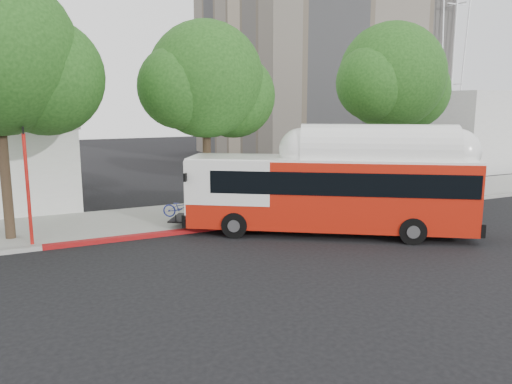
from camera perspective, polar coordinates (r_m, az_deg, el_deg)
ground at (r=17.77m, az=4.26°, el=-6.65°), size 120.00×120.00×0.00m
sidewalk at (r=23.43m, az=-3.64°, el=-2.33°), size 60.00×5.00×0.15m
curb_strip at (r=21.10m, az=-1.00°, el=-3.71°), size 60.00×0.30×0.15m
red_curb_segment at (r=20.08m, az=-8.84°, el=-4.53°), size 10.00×0.32×0.16m
street_tree_left at (r=20.36m, az=-26.30°, el=13.29°), size 6.67×5.80×9.74m
street_tree_mid at (r=22.26m, az=-4.82°, el=12.12°), size 5.75×5.00×8.62m
street_tree_right at (r=27.33m, az=15.88°, el=12.14°), size 6.21×5.40×9.18m
horizon_block at (r=49.30m, az=26.06°, el=6.65°), size 20.00×12.00×6.00m
transit_bus at (r=19.75m, az=8.49°, el=-0.18°), size 10.94×8.13×3.48m
signal_pole at (r=19.21m, az=-24.64°, el=0.52°), size 0.12×0.41×4.33m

